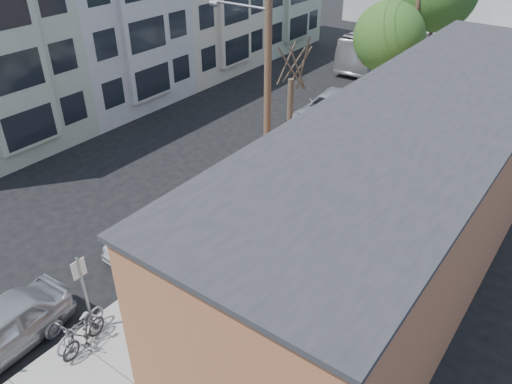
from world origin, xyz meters
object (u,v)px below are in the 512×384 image
Objects in this scene: parking_meter_near at (193,231)px; utility_pole_near at (266,84)px; tree_leafy_mid at (389,37)px; patio_chair_b at (217,344)px; car_2 at (275,152)px; parking_meter_far at (296,159)px; car_3 at (330,110)px; patio_chair_a at (211,349)px; parked_bike_a at (83,334)px; cyclist at (199,274)px; tree_bare at (289,139)px; bus at (379,42)px; patron_green at (162,352)px; parked_bike_b at (80,327)px; car_1 at (154,233)px; sign_post at (84,287)px.

utility_pole_near reaches higher than parking_meter_near.
patio_chair_b is at bearing -79.62° from tree_leafy_mid.
car_2 reaches higher than patio_chair_b.
car_3 reaches higher than parking_meter_far.
patio_chair_a is 0.51× the size of parked_bike_a.
car_2 is (-3.32, 9.24, -0.39)m from cyclist.
car_3 is (-2.31, -1.49, -4.15)m from tree_leafy_mid.
parking_meter_near is at bearing -95.73° from tree_bare.
bus reaches higher than parking_meter_near.
tree_bare is at bearing 123.28° from patio_chair_a.
utility_pole_near is 10.35m from car_3.
parking_meter_near is at bearing -85.34° from car_3.
patron_green is 0.32× the size of car_3.
patio_chair_a is 0.23m from patio_chair_b.
parking_meter_near reaches higher than parked_bike_b.
tree_bare is 0.78× the size of tree_leafy_mid.
bus is at bearing 118.91° from patio_chair_a.
cyclist is (-2.01, 1.75, 0.53)m from patio_chair_a.
cyclist is at bearing -16.01° from car_1.
parking_meter_near reaches higher than patio_chair_b.
sign_post is 3.58m from cyclist.
sign_post reaches higher than cyclist.
patio_chair_a is at bearing 19.55° from parked_bike_a.
parking_meter_near is 6.23m from utility_pole_near.
cyclist is 0.18× the size of bus.
car_2 is (-1.98, 12.86, 0.06)m from parked_bike_a.
sign_post is 1.44× the size of cyclist.
patio_chair_a is at bearing -64.49° from car_2.
parking_meter_near is 5.10m from patio_chair_b.
tree_leafy_mid is 7.64× the size of patio_chair_b.
car_2 is at bearing -89.82° from car_3.
bus is (-5.11, 31.46, 0.82)m from parked_bike_a.
utility_pole_near is 7.69m from cyclist.
patio_chair_b is at bearing 22.41° from parked_bike_a.
sign_post is 31.21m from bus.
parked_bike_b is (-2.97, -0.54, -0.43)m from patron_green.
parked_bike_b is 0.49× the size of car_1.
patron_green reaches higher than car_3.
tree_leafy_mid is at bearing 88.70° from sign_post.
parked_bike_b is at bearing 146.48° from parked_bike_a.
car_2 is 0.47× the size of bus.
tree_leafy_mid is 1.12× the size of car_3.
parking_meter_far is 0.64× the size of cyclist.
patio_chair_b is at bearing -69.11° from tree_bare.
car_3 is (-0.31, 6.00, 0.11)m from car_2.
parked_bike_b is at bearing -82.94° from car_2.
utility_pole_near reaches higher than sign_post.
parked_bike_a is at bearing -71.55° from patron_green.
parking_meter_far reaches higher than parked_bike_a.
parking_meter_far is 0.65× the size of patron_green.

